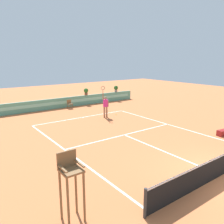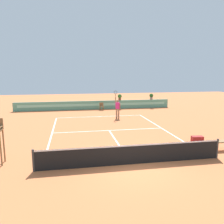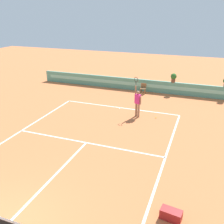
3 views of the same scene
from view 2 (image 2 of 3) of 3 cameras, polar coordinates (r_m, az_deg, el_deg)
ground_plane at (r=16.57m, az=-0.51°, el=-4.99°), size 60.00×60.00×0.00m
court_lines at (r=17.26m, az=-0.92°, el=-4.37°), size 8.32×11.94×0.01m
net at (r=10.83m, az=5.04°, el=-10.40°), size 8.92×0.10×1.00m
back_wall_barrier at (r=26.58m, az=-4.35°, el=1.75°), size 18.00×0.21×1.00m
ball_kid_chair at (r=25.95m, az=-2.63°, el=1.52°), size 0.44×0.44×0.85m
bench_courtside at (r=14.15m, az=25.73°, el=-7.04°), size 1.60×0.44×0.51m
gear_bag at (r=15.16m, az=20.55°, el=-6.36°), size 0.74×0.45×0.36m
tennis_player at (r=21.22m, az=1.40°, el=1.21°), size 0.57×0.35×2.58m
tennis_ball_near_baseline at (r=21.81m, az=4.41°, el=-1.29°), size 0.07×0.07×0.07m
potted_plant_right at (r=26.94m, az=1.94°, el=3.84°), size 0.48×0.48×0.72m
potted_plant_far_right at (r=28.03m, az=9.81°, el=3.94°), size 0.48×0.48×0.72m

